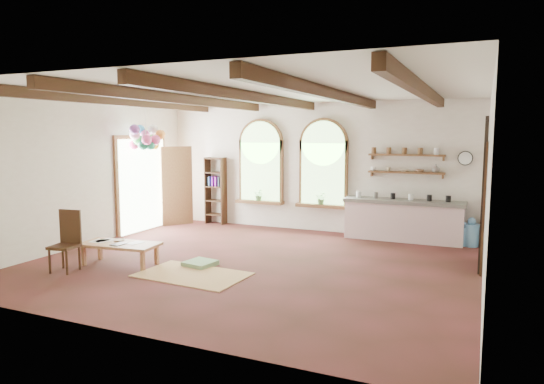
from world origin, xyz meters
The scene contains 27 objects.
floor centered at (0.00, 0.00, 0.00)m, with size 8.00×8.00×0.00m, color #5B2625.
ceiling_beams centered at (0.00, 0.00, 3.10)m, with size 6.20×6.80×0.18m, color #392012, non-canonical shape.
window_left centered at (-1.40, 3.43, 1.63)m, with size 1.30×0.28×2.20m.
window_right centered at (0.30, 3.43, 1.63)m, with size 1.30×0.28×2.20m.
left_doorway centered at (-3.95, 1.80, 1.15)m, with size 0.10×1.90×2.50m, color brown.
right_doorway centered at (3.95, 1.50, 1.10)m, with size 0.10×1.30×2.40m, color black.
kitchen_counter centered at (2.30, 3.20, 0.48)m, with size 2.68×0.62×0.94m.
wall_shelf_lower centered at (2.30, 3.38, 1.55)m, with size 1.70×0.24×0.04m, color brown.
wall_shelf_upper centered at (2.30, 3.38, 1.95)m, with size 1.70×0.24×0.04m, color brown.
wall_clock centered at (3.55, 3.45, 1.90)m, with size 0.32×0.32×0.04m, color black.
bookshelf centered at (-2.70, 3.32, 0.90)m, with size 0.53×0.32×1.80m.
coffee_table centered at (-2.20, -1.06, 0.37)m, with size 1.52×0.83×0.41m.
side_chair centered at (-2.80, -1.78, 0.31)m, with size 0.49×0.49×1.08m.
floor_mat centered at (-0.60, -1.09, 0.01)m, with size 1.86×1.15×0.02m, color tan.
floor_cushion centered at (-0.80, -0.52, 0.04)m, with size 0.50×0.50×0.09m, color #77A06E.
water_jug_a centered at (3.75, 3.20, 0.27)m, with size 0.33×0.33×0.64m.
water_jug_b centered at (3.58, 3.20, 0.23)m, with size 0.27×0.27×0.53m.
balloon_cluster centered at (-3.40, 1.32, 2.33)m, with size 0.87×0.90×1.15m.
table_book centered at (-2.42, -0.93, 0.42)m, with size 0.15×0.22×0.02m, color olive.
tablet centered at (-2.14, -1.15, 0.42)m, with size 0.19×0.28×0.01m, color black.
potted_plant_left centered at (-1.40, 3.32, 0.85)m, with size 0.27×0.23×0.30m, color #598C4C.
potted_plant_right centered at (0.30, 3.32, 0.85)m, with size 0.27×0.23×0.30m, color #598C4C.
shelf_cup_a centered at (1.55, 3.38, 1.62)m, with size 0.12×0.10×0.10m, color white.
shelf_cup_b centered at (1.90, 3.38, 1.62)m, with size 0.10×0.10×0.09m, color beige.
shelf_bowl_a centered at (2.25, 3.38, 1.60)m, with size 0.22×0.22×0.05m, color beige.
shelf_bowl_b centered at (2.60, 3.38, 1.60)m, with size 0.20×0.20×0.06m, color #8C664C.
shelf_vase centered at (2.95, 3.38, 1.67)m, with size 0.18×0.18×0.19m, color slate.
Camera 1 is at (3.94, -7.99, 2.44)m, focal length 32.00 mm.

